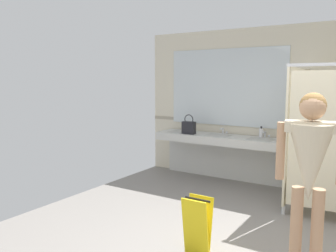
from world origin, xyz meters
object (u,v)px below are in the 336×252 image
(person_standing, at_px, (310,161))
(handbag, at_px, (189,127))
(soap_dispenser, at_px, (261,133))
(wet_floor_sign, at_px, (197,226))

(person_standing, bearing_deg, handbag, 137.92)
(person_standing, distance_m, soap_dispenser, 2.89)
(handbag, height_order, soap_dispenser, handbag)
(handbag, height_order, wet_floor_sign, handbag)
(wet_floor_sign, bearing_deg, handbag, 120.97)
(handbag, xyz_separation_m, wet_floor_sign, (1.50, -2.50, -0.64))
(person_standing, relative_size, handbag, 4.78)
(person_standing, height_order, wet_floor_sign, person_standing)
(soap_dispenser, height_order, wet_floor_sign, soap_dispenser)
(person_standing, relative_size, wet_floor_sign, 2.74)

